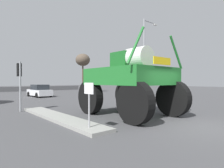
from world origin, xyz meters
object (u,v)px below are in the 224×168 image
Objects in this scene: bare_tree_right at (83,60)px; streetlight_near_right at (145,55)px; oversize_sprayer at (130,81)px; traffic_signal_near_left at (19,75)px; traffic_signal_near_right at (126,71)px; lane_arrow_sign at (89,97)px; sedan_ahead at (40,91)px.

streetlight_near_right is at bearing -94.17° from bare_tree_right.
oversize_sprayer reaches higher than traffic_signal_near_left.
traffic_signal_near_right reaches higher than traffic_signal_near_left.
streetlight_near_right is at bearing -54.38° from oversize_sprayer.
traffic_signal_near_left is (-0.74, 6.94, 0.98)m from lane_arrow_sign.
sedan_ahead is 13.65m from streetlight_near_right.
lane_arrow_sign is at bearing -121.18° from bare_tree_right.
lane_arrow_sign is 7.05m from traffic_signal_near_left.
oversize_sprayer is 1.77× the size of traffic_signal_near_left.
sedan_ahead is 0.48× the size of streetlight_near_right.
streetlight_near_right is at bearing -145.00° from sedan_ahead.
bare_tree_right is at bearing 58.82° from lane_arrow_sign.
bare_tree_right is at bearing 74.05° from traffic_signal_near_right.
traffic_signal_near_right is (8.95, 6.93, 1.57)m from lane_arrow_sign.
sedan_ahead is 11.81m from traffic_signal_near_right.
oversize_sprayer is 1.42× the size of traffic_signal_near_right.
traffic_signal_near_right is at bearing -0.08° from traffic_signal_near_left.
traffic_signal_near_left is at bearing 152.37° from sedan_ahead.
streetlight_near_right is 1.31× the size of bare_tree_right.
lane_arrow_sign is 18.06m from sedan_ahead.
bare_tree_right reaches higher than oversize_sprayer.
bare_tree_right reaches higher than traffic_signal_near_right.
streetlight_near_right is (12.89, 0.26, 2.55)m from traffic_signal_near_left.
streetlight_near_right reaches higher than traffic_signal_near_left.
oversize_sprayer is at bearing -133.23° from traffic_signal_near_right.
oversize_sprayer is 16.24m from sedan_ahead.
traffic_signal_near_right is (9.70, -0.01, 0.59)m from traffic_signal_near_left.
lane_arrow_sign is 0.20× the size of streetlight_near_right.
traffic_signal_near_left is (-5.00, -10.60, 1.61)m from sedan_ahead.
traffic_signal_near_right is at bearing -42.36° from oversize_sprayer.
lane_arrow_sign is 4.00m from oversize_sprayer.
traffic_signal_near_right is at bearing -175.07° from streetlight_near_right.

